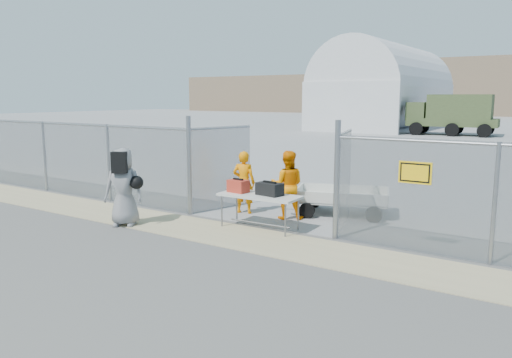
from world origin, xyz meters
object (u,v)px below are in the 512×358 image
Objects in this scene: security_worker_right at (287,185)px; utility_trailer at (342,201)px; security_worker_left at (244,182)px; visitor at (124,187)px; folding_table at (260,212)px.

utility_trailer is (0.95, 1.15, -0.48)m from security_worker_right.
utility_trailer is at bearing -166.37° from security_worker_left.
visitor is at bearing 15.47° from security_worker_right.
security_worker_right reaches higher than folding_table.
security_worker_left is at bearing -168.49° from utility_trailer.
folding_table is 1.24m from security_worker_right.
folding_table is at bearing -1.56° from visitor.
visitor is 5.38m from utility_trailer.
security_worker_right is at bearing 13.35° from visitor.
folding_table is 3.19m from visitor.
security_worker_left is (-1.15, 1.05, 0.41)m from folding_table.
security_worker_left reaches higher than utility_trailer.
security_worker_right reaches higher than security_worker_left.
utility_trailer is (1.01, 2.31, -0.04)m from folding_table.
security_worker_left is at bearing -22.25° from security_worker_right.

